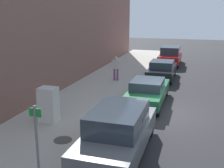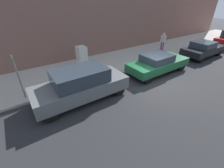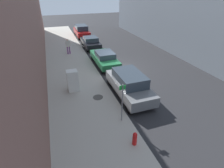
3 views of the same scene
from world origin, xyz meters
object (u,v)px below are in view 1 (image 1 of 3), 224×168
discarded_refrigerator (49,105)px  parked_sedan_dark (162,69)px  street_sign_post (37,141)px  parked_sedan_green (148,91)px  parked_suv_gray (118,131)px  parked_suv_red (170,55)px  pedestrian_walking_far (116,67)px

discarded_refrigerator → parked_sedan_dark: bearing=70.2°
street_sign_post → parked_sedan_green: (1.60, 8.48, -0.74)m
parked_suv_gray → parked_suv_red: bearing=90.0°
pedestrian_walking_far → parked_suv_gray: bearing=128.0°
parked_suv_gray → discarded_refrigerator: bearing=154.9°
pedestrian_walking_far → parked_suv_gray: 10.47m
street_sign_post → parked_suv_gray: size_ratio=0.48×
parked_sedan_dark → parked_sedan_green: bearing=-90.0°
parked_sedan_dark → parked_suv_gray: bearing=-90.0°
discarded_refrigerator → pedestrian_walking_far: pedestrian_walking_far is taller
parked_suv_red → pedestrian_walking_far: bearing=-110.5°
street_sign_post → parked_sedan_dark: bearing=83.7°
street_sign_post → parked_suv_red: size_ratio=0.50×
discarded_refrigerator → parked_suv_red: parked_suv_red is taller
discarded_refrigerator → street_sign_post: size_ratio=0.67×
parked_suv_gray → parked_suv_red: (0.00, 18.07, 0.01)m
parked_sedan_dark → parked_suv_red: size_ratio=0.94×
discarded_refrigerator → parked_sedan_green: discarded_refrigerator is taller
pedestrian_walking_far → street_sign_post: bearing=117.7°
pedestrian_walking_far → parked_sedan_green: bearing=147.5°
parked_sedan_green → parked_suv_red: parked_suv_red is taller
pedestrian_walking_far → parked_sedan_dark: pedestrian_walking_far is taller
street_sign_post → parked_sedan_green: 8.66m
pedestrian_walking_far → parked_suv_red: (3.00, 8.05, -0.25)m
parked_suv_gray → parked_sedan_dark: 11.97m
parked_sedan_green → discarded_refrigerator: bearing=-131.5°
pedestrian_walking_far → discarded_refrigerator: bearing=106.6°
pedestrian_walking_far → parked_sedan_green: size_ratio=0.36×
discarded_refrigerator → parked_sedan_dark: size_ratio=0.36×
street_sign_post → parked_suv_red: (1.60, 20.64, -0.57)m
discarded_refrigerator → parked_suv_gray: size_ratio=0.32×
discarded_refrigerator → parked_suv_gray: 4.08m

